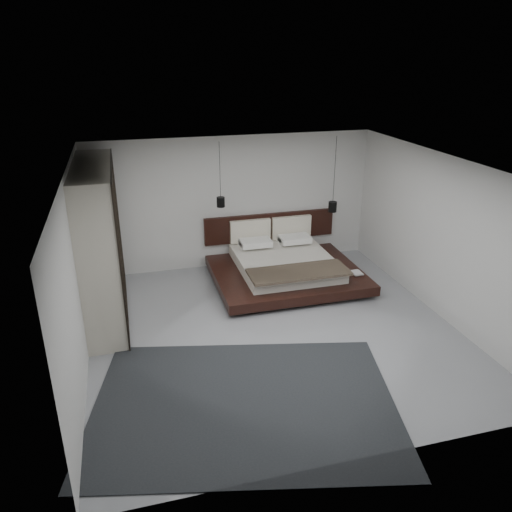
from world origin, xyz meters
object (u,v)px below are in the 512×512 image
object	(u,v)px
pendant_right	(333,206)
rug	(245,404)
wardrobe	(100,243)
pendant_left	(221,202)
lattice_screen	(87,227)
bed	(285,266)

from	to	relation	value
pendant_right	rug	xyz separation A→B (m)	(-2.94, -4.08, -1.33)
rug	wardrobe	bearing A→B (deg)	119.84
wardrobe	pendant_left	bearing A→B (deg)	23.79
wardrobe	rug	world-z (taller)	wardrobe
lattice_screen	pendant_left	world-z (taller)	pendant_left
lattice_screen	rug	size ratio (longest dim) A/B	0.65
lattice_screen	pendant_right	size ratio (longest dim) A/B	1.65
lattice_screen	pendant_right	world-z (taller)	pendant_right
pendant_left	wardrobe	xyz separation A→B (m)	(-2.30, -1.01, -0.27)
pendant_right	wardrobe	xyz separation A→B (m)	(-4.70, -1.01, 0.01)
lattice_screen	rug	world-z (taller)	lattice_screen
pendant_right	rug	world-z (taller)	pendant_right
pendant_left	wardrobe	size ratio (longest dim) A/B	0.47
lattice_screen	wardrobe	world-z (taller)	wardrobe
lattice_screen	bed	world-z (taller)	lattice_screen
lattice_screen	rug	distance (m)	4.79
bed	wardrobe	bearing A→B (deg)	-171.20
pendant_left	pendant_right	size ratio (longest dim) A/B	0.81
pendant_left	pendant_right	distance (m)	2.41
lattice_screen	wardrobe	size ratio (longest dim) A/B	0.95
pendant_left	rug	world-z (taller)	pendant_left
bed	pendant_left	size ratio (longest dim) A/B	2.27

